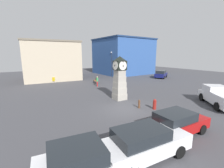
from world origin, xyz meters
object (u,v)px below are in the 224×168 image
car_navy_sedan (82,162)px  car_near_tower (144,142)px  bollard_mid_row (139,104)px  clock_tower (120,79)px  pedestrian_by_cars (97,81)px  pickup_truck (219,97)px  car_silver_hatch (58,77)px  bollard_near_tower (155,104)px  car_far_lot (161,74)px  bench (96,80)px  car_by_building (177,123)px  street_lamp_near_road (112,62)px

car_navy_sedan → car_near_tower: (3.07, -0.32, 0.04)m
bollard_mid_row → clock_tower: bearing=89.7°
pedestrian_by_cars → pickup_truck: bearing=-66.9°
car_silver_hatch → pedestrian_by_cars: pedestrian_by_cars is taller
bollard_mid_row → car_navy_sedan: bearing=-145.8°
bollard_near_tower → car_far_lot: size_ratio=0.21×
bollard_mid_row → car_navy_sedan: size_ratio=0.20×
bollard_mid_row → bench: (1.85, 13.57, 0.11)m
car_near_tower → bench: bearing=71.7°
car_navy_sedan → car_by_building: bearing=2.4°
clock_tower → pickup_truck: 10.10m
clock_tower → pedestrian_by_cars: 8.00m
car_navy_sedan → car_by_building: 6.38m
car_by_building → street_lamp_near_road: (9.55, 23.89, 2.53)m
clock_tower → pedestrian_by_cars: clock_tower is taller
car_far_lot → car_silver_hatch: size_ratio=1.01×
pickup_truck → pedestrian_by_cars: pickup_truck is taller
pickup_truck → street_lamp_near_road: (1.19, 22.60, 2.36)m
bench → bollard_mid_row: bearing=-97.7°
clock_tower → street_lamp_near_road: bearing=61.8°
bollard_mid_row → bollard_near_tower: bearing=-42.6°
car_near_tower → street_lamp_near_road: bearing=62.3°
car_silver_hatch → pedestrian_by_cars: bearing=-64.1°
bollard_near_tower → car_by_building: 4.43m
bollard_near_tower → pedestrian_by_cars: size_ratio=0.61×
street_lamp_near_road → car_by_building: bearing=-111.8°
car_navy_sedan → street_lamp_near_road: bearing=56.6°
car_near_tower → bench: size_ratio=2.82×
car_by_building → car_far_lot: (17.87, 16.83, 0.06)m
car_far_lot → street_lamp_near_road: size_ratio=0.84×
bollard_mid_row → car_silver_hatch: bearing=99.3°
pickup_truck → clock_tower: bearing=136.4°
clock_tower → pedestrian_by_cars: bearing=83.1°
clock_tower → pickup_truck: clock_tower is taller
car_by_building → street_lamp_near_road: size_ratio=0.76×
car_navy_sedan → car_near_tower: 3.09m
car_navy_sedan → car_far_lot: bearing=35.2°
car_navy_sedan → pedestrian_by_cars: 18.33m
bollard_mid_row → car_near_tower: size_ratio=0.18×
car_silver_hatch → street_lamp_near_road: size_ratio=0.83×
clock_tower → bench: size_ratio=2.91×
clock_tower → car_far_lot: bearing=27.3°
clock_tower → bollard_near_tower: clock_tower is taller
car_by_building → car_navy_sedan: bearing=-177.6°
bollard_mid_row → pedestrian_by_cars: bearing=85.1°
clock_tower → car_far_lot: (16.75, 8.64, -1.54)m
car_by_building → pickup_truck: pickup_truck is taller
car_navy_sedan → clock_tower: bearing=48.4°
bollard_near_tower → pickup_truck: 6.74m
car_far_lot → pickup_truck: size_ratio=0.88×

